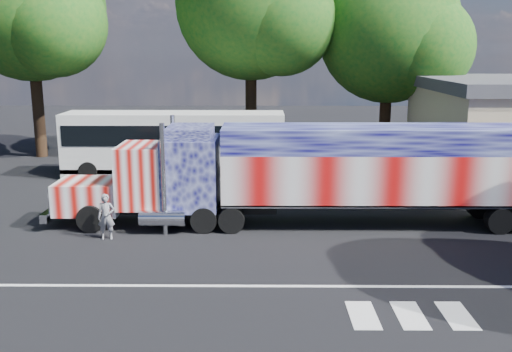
{
  "coord_description": "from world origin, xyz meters",
  "views": [
    {
      "loc": [
        0.17,
        -18.26,
        6.66
      ],
      "look_at": [
        0.0,
        3.0,
        1.9
      ],
      "focal_mm": 40.0,
      "sensor_mm": 36.0,
      "label": 1
    }
  ],
  "objects_px": {
    "woman": "(106,217)",
    "tree_ne_a": "(392,33)",
    "coach_bus": "(175,143)",
    "semi_truck": "(324,171)",
    "tree_n_mid": "(253,5)",
    "tree_nw_a": "(32,7)"
  },
  "relations": [
    {
      "from": "woman",
      "to": "tree_ne_a",
      "type": "xyz_separation_m",
      "value": [
        13.43,
        16.22,
        6.78
      ]
    },
    {
      "from": "tree_ne_a",
      "to": "coach_bus",
      "type": "bearing_deg",
      "value": -155.46
    },
    {
      "from": "semi_truck",
      "to": "woman",
      "type": "xyz_separation_m",
      "value": [
        -7.91,
        -1.8,
        -1.28
      ]
    },
    {
      "from": "tree_n_mid",
      "to": "tree_nw_a",
      "type": "distance_m",
      "value": 13.25
    },
    {
      "from": "semi_truck",
      "to": "woman",
      "type": "relative_size",
      "value": 11.66
    },
    {
      "from": "tree_nw_a",
      "to": "tree_n_mid",
      "type": "bearing_deg",
      "value": 2.62
    },
    {
      "from": "woman",
      "to": "tree_nw_a",
      "type": "distance_m",
      "value": 19.7
    },
    {
      "from": "coach_bus",
      "to": "semi_truck",
      "type": "bearing_deg",
      "value": -51.23
    },
    {
      "from": "coach_bus",
      "to": "woman",
      "type": "relative_size",
      "value": 7.04
    },
    {
      "from": "tree_n_mid",
      "to": "tree_nw_a",
      "type": "bearing_deg",
      "value": -177.38
    },
    {
      "from": "semi_truck",
      "to": "tree_n_mid",
      "type": "distance_m",
      "value": 16.6
    },
    {
      "from": "semi_truck",
      "to": "tree_nw_a",
      "type": "height_order",
      "value": "tree_nw_a"
    },
    {
      "from": "semi_truck",
      "to": "coach_bus",
      "type": "distance_m",
      "value": 11.18
    },
    {
      "from": "semi_truck",
      "to": "tree_ne_a",
      "type": "relative_size",
      "value": 1.61
    },
    {
      "from": "woman",
      "to": "tree_n_mid",
      "type": "relative_size",
      "value": 0.12
    },
    {
      "from": "woman",
      "to": "coach_bus",
      "type": "bearing_deg",
      "value": 78.76
    },
    {
      "from": "semi_truck",
      "to": "tree_n_mid",
      "type": "height_order",
      "value": "tree_n_mid"
    },
    {
      "from": "coach_bus",
      "to": "tree_n_mid",
      "type": "relative_size",
      "value": 0.83
    },
    {
      "from": "tree_n_mid",
      "to": "woman",
      "type": "bearing_deg",
      "value": -106.98
    },
    {
      "from": "tree_n_mid",
      "to": "tree_ne_a",
      "type": "height_order",
      "value": "tree_n_mid"
    },
    {
      "from": "coach_bus",
      "to": "woman",
      "type": "xyz_separation_m",
      "value": [
        -0.91,
        -10.51,
        -0.92
      ]
    },
    {
      "from": "semi_truck",
      "to": "coach_bus",
      "type": "xyz_separation_m",
      "value": [
        -6.99,
        8.71,
        -0.36
      ]
    }
  ]
}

